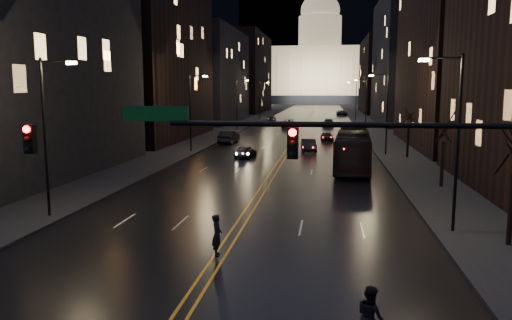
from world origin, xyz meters
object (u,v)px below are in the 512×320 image
at_px(traffic_signal, 370,160).
at_px(pedestrian_b, 370,316).
at_px(oncoming_car_b, 229,137).
at_px(receding_car_a, 309,145).
at_px(oncoming_car_a, 245,151).
at_px(pedestrian_a, 217,235).
at_px(bus, 353,150).

bearing_deg(traffic_signal, pedestrian_b, -90.35).
distance_m(oncoming_car_b, receding_car_a, 13.35).
xyz_separation_m(oncoming_car_a, receding_car_a, (6.48, 6.19, 0.06)).
distance_m(receding_car_a, pedestrian_b, 44.58).
relative_size(oncoming_car_a, oncoming_car_b, 0.76).
bearing_deg(pedestrian_a, oncoming_car_a, -1.74).
bearing_deg(pedestrian_a, pedestrian_b, -148.08).
xyz_separation_m(oncoming_car_b, receding_car_a, (11.00, -7.56, -0.12)).
height_order(oncoming_car_a, pedestrian_a, pedestrian_a).
distance_m(oncoming_car_b, pedestrian_b, 53.97).
distance_m(bus, receding_car_a, 13.35).
bearing_deg(pedestrian_b, traffic_signal, -28.06).
bearing_deg(oncoming_car_b, traffic_signal, 109.34).
bearing_deg(oncoming_car_a, pedestrian_b, 112.14).
bearing_deg(traffic_signal, oncoming_car_b, 106.07).
xyz_separation_m(traffic_signal, pedestrian_b, (-0.01, -2.00, -4.20)).
distance_m(bus, oncoming_car_a, 12.68).
height_order(traffic_signal, pedestrian_a, traffic_signal).
bearing_deg(traffic_signal, oncoming_car_a, 105.25).
relative_size(bus, pedestrian_b, 7.12).
bearing_deg(oncoming_car_b, pedestrian_a, 103.81).
height_order(oncoming_car_a, oncoming_car_b, oncoming_car_b).
relative_size(traffic_signal, receding_car_a, 3.87).
relative_size(oncoming_car_b, pedestrian_b, 2.90).
bearing_deg(bus, receding_car_a, 112.68).
bearing_deg(traffic_signal, pedestrian_a, 140.31).
bearing_deg(pedestrian_a, traffic_signal, -138.46).
xyz_separation_m(bus, oncoming_car_b, (-15.44, 20.11, -0.92)).
bearing_deg(oncoming_car_b, receding_car_a, 148.76).
bearing_deg(pedestrian_a, oncoming_car_b, 1.77).
height_order(bus, receding_car_a, bus).
distance_m(oncoming_car_a, pedestrian_b, 39.51).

